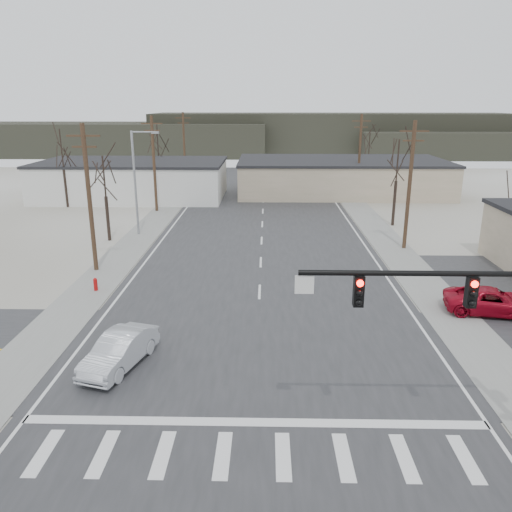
{
  "coord_description": "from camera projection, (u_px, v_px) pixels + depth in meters",
  "views": [
    {
      "loc": [
        0.4,
        -20.85,
        11.24
      ],
      "look_at": [
        -0.2,
        7.21,
        2.6
      ],
      "focal_mm": 35.0,
      "sensor_mm": 36.0,
      "label": 1
    }
  ],
  "objects": [
    {
      "name": "traffic_signal_mast",
      "position": [
        502.0,
        320.0,
        15.77
      ],
      "size": [
        8.95,
        0.43,
        7.2
      ],
      "color": "black",
      "rests_on": "ground"
    },
    {
      "name": "fire_hydrant",
      "position": [
        96.0,
        284.0,
        30.95
      ],
      "size": [
        0.24,
        0.24,
        0.87
      ],
      "color": "#A50C0C",
      "rests_on": "ground"
    },
    {
      "name": "car_far_a",
      "position": [
        262.0,
        182.0,
        68.51
      ],
      "size": [
        2.93,
        5.97,
        1.67
      ],
      "primitive_type": "imported",
      "rotation": [
        0.0,
        0.0,
        3.04
      ],
      "color": "black",
      "rests_on": "main_road"
    },
    {
      "name": "hill_left",
      "position": [
        108.0,
        139.0,
        110.83
      ],
      "size": [
        70.0,
        18.0,
        7.0
      ],
      "primitive_type": "cube",
      "color": "#333026",
      "rests_on": "ground"
    },
    {
      "name": "tree_left_mid",
      "position": [
        62.0,
        150.0,
        54.32
      ],
      "size": [
        3.96,
        3.96,
        8.82
      ],
      "color": "#2D211B",
      "rests_on": "ground"
    },
    {
      "name": "tree_left_near",
      "position": [
        104.0,
        179.0,
        41.07
      ],
      "size": [
        3.3,
        3.3,
        7.35
      ],
      "color": "#2D211B",
      "rests_on": "ground"
    },
    {
      "name": "main_road",
      "position": [
        261.0,
        258.0,
        37.56
      ],
      "size": [
        18.0,
        110.0,
        0.05
      ],
      "primitive_type": "cube",
      "color": "#292A2C",
      "rests_on": "ground"
    },
    {
      "name": "upole_left_b",
      "position": [
        89.0,
        197.0,
        33.4
      ],
      "size": [
        2.2,
        0.3,
        10.0
      ],
      "color": "#41311E",
      "rests_on": "ground"
    },
    {
      "name": "car_far_b",
      "position": [
        256.0,
        182.0,
        68.87
      ],
      "size": [
        2.83,
        4.57,
        1.45
      ],
      "primitive_type": "imported",
      "rotation": [
        0.0,
        0.0,
        0.28
      ],
      "color": "black",
      "rests_on": "main_road"
    },
    {
      "name": "hill_right",
      "position": [
        497.0,
        144.0,
        107.4
      ],
      "size": [
        60.0,
        18.0,
        5.5
      ],
      "primitive_type": "cube",
      "color": "#333026",
      "rests_on": "ground"
    },
    {
      "name": "streetlight_main",
      "position": [
        137.0,
        177.0,
        42.98
      ],
      "size": [
        2.4,
        0.25,
        9.0
      ],
      "color": "gray",
      "rests_on": "ground"
    },
    {
      "name": "building_right_far",
      "position": [
        341.0,
        176.0,
        64.44
      ],
      "size": [
        26.3,
        14.3,
        4.3
      ],
      "color": "#BCA790",
      "rests_on": "ground"
    },
    {
      "name": "upole_left_c",
      "position": [
        154.0,
        162.0,
        52.51
      ],
      "size": [
        2.2,
        0.3,
        10.0
      ],
      "color": "#41311E",
      "rests_on": "ground"
    },
    {
      "name": "building_left_far",
      "position": [
        133.0,
        179.0,
        61.12
      ],
      "size": [
        22.3,
        12.3,
        4.5
      ],
      "color": "silver",
      "rests_on": "ground"
    },
    {
      "name": "sedan_crossing",
      "position": [
        120.0,
        351.0,
        21.96
      ],
      "size": [
        2.77,
        4.79,
        1.49
      ],
      "primitive_type": "imported",
      "rotation": [
        0.0,
        0.0,
        -0.28
      ],
      "color": "#B3B7BE",
      "rests_on": "main_road"
    },
    {
      "name": "tree_left_far",
      "position": [
        158.0,
        142.0,
        65.63
      ],
      "size": [
        3.96,
        3.96,
        8.82
      ],
      "color": "#2D211B",
      "rests_on": "ground"
    },
    {
      "name": "car_parked_red",
      "position": [
        492.0,
        301.0,
        27.56
      ],
      "size": [
        5.39,
        3.16,
        1.41
      ],
      "primitive_type": "imported",
      "rotation": [
        0.0,
        0.0,
        1.4
      ],
      "color": "maroon",
      "rests_on": "parking_lot"
    },
    {
      "name": "sidewalk_left",
      "position": [
        138.0,
        240.0,
        42.55
      ],
      "size": [
        3.0,
        90.0,
        0.06
      ],
      "primitive_type": "cube",
      "color": "gray",
      "rests_on": "ground"
    },
    {
      "name": "tree_right_mid",
      "position": [
        398.0,
        163.0,
        46.08
      ],
      "size": [
        3.74,
        3.74,
        8.33
      ],
      "color": "#2D211B",
      "rests_on": "ground"
    },
    {
      "name": "ground",
      "position": [
        257.0,
        355.0,
        23.23
      ],
      "size": [
        140.0,
        140.0,
        0.0
      ],
      "primitive_type": "plane",
      "color": "silver",
      "rests_on": "ground"
    },
    {
      "name": "upole_right_a",
      "position": [
        410.0,
        184.0,
        38.66
      ],
      "size": [
        2.2,
        0.3,
        10.0
      ],
      "color": "#41311E",
      "rests_on": "ground"
    },
    {
      "name": "sidewalk_right",
      "position": [
        387.0,
        241.0,
        42.12
      ],
      "size": [
        3.0,
        90.0,
        0.06
      ],
      "primitive_type": "cube",
      "color": "gray",
      "rests_on": "ground"
    },
    {
      "name": "cross_road",
      "position": [
        257.0,
        354.0,
        23.23
      ],
      "size": [
        90.0,
        10.0,
        0.04
      ],
      "primitive_type": "cube",
      "color": "#292A2C",
      "rests_on": "ground"
    },
    {
      "name": "upole_left_d",
      "position": [
        184.0,
        147.0,
        71.62
      ],
      "size": [
        2.2,
        0.3,
        10.0
      ],
      "color": "#41311E",
      "rests_on": "ground"
    },
    {
      "name": "tree_right_far",
      "position": [
        369.0,
        144.0,
        70.97
      ],
      "size": [
        3.52,
        3.52,
        7.84
      ],
      "color": "#2D211B",
      "rests_on": "ground"
    },
    {
      "name": "upole_right_b",
      "position": [
        359.0,
        155.0,
        59.68
      ],
      "size": [
        2.2,
        0.3,
        10.0
      ],
      "color": "#41311E",
      "rests_on": "ground"
    },
    {
      "name": "hill_center",
      "position": [
        331.0,
        134.0,
        113.33
      ],
      "size": [
        80.0,
        18.0,
        9.0
      ],
      "primitive_type": "cube",
      "color": "#333026",
      "rests_on": "ground"
    }
  ]
}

